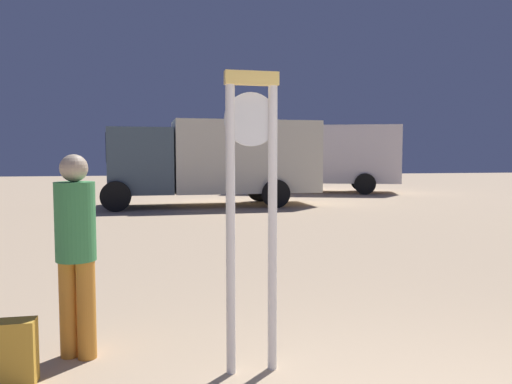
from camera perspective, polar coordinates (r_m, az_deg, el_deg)
The scene contains 5 objects.
standing_clock at distance 3.76m, azimuth -0.52°, elevation 0.01°, with size 0.41×0.11×2.29m.
person_near_clock at distance 4.33m, azimuth -19.89°, elevation -5.74°, with size 0.32×0.32×1.67m.
backpack at distance 4.18m, azimuth -26.06°, elevation -16.22°, with size 0.33×0.22×0.48m.
box_truck_near at distance 16.53m, azimuth -4.37°, elevation 3.83°, with size 7.00×2.65×2.78m.
box_truck_far at distance 22.67m, azimuth 7.76°, elevation 4.10°, with size 7.40×4.45×2.96m.
Camera 1 is at (-1.59, -1.95, 1.67)m, focal length 34.99 mm.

